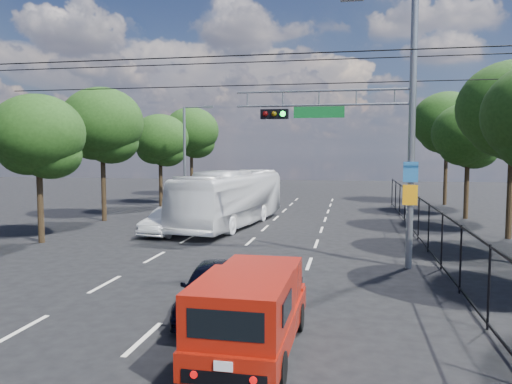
% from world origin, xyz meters
% --- Properties ---
extents(ground, '(120.00, 120.00, 0.00)m').
position_xyz_m(ground, '(0.00, 0.00, 0.00)').
color(ground, black).
rests_on(ground, ground).
extents(lane_markings, '(6.12, 38.00, 0.01)m').
position_xyz_m(lane_markings, '(-0.00, 14.00, 0.01)').
color(lane_markings, beige).
rests_on(lane_markings, ground).
extents(signal_mast, '(6.43, 0.39, 9.50)m').
position_xyz_m(signal_mast, '(5.28, 7.99, 5.24)').
color(signal_mast, slate).
rests_on(signal_mast, ground).
extents(streetlight_left, '(2.09, 0.22, 7.08)m').
position_xyz_m(streetlight_left, '(-6.33, 22.00, 3.94)').
color(streetlight_left, slate).
rests_on(streetlight_left, ground).
extents(utility_wires, '(22.00, 5.04, 0.74)m').
position_xyz_m(utility_wires, '(0.00, 8.83, 7.23)').
color(utility_wires, black).
rests_on(utility_wires, ground).
extents(fence_right, '(0.06, 34.03, 2.00)m').
position_xyz_m(fence_right, '(7.60, 12.17, 1.03)').
color(fence_right, black).
rests_on(fence_right, ground).
extents(tree_right_d, '(4.32, 4.32, 7.02)m').
position_xyz_m(tree_right_d, '(11.42, 22.02, 4.85)').
color(tree_right_d, black).
rests_on(tree_right_d, ground).
extents(tree_right_e, '(5.28, 5.28, 8.58)m').
position_xyz_m(tree_right_e, '(11.62, 30.02, 5.94)').
color(tree_right_e, black).
rests_on(tree_right_e, ground).
extents(tree_left_b, '(4.08, 4.08, 6.63)m').
position_xyz_m(tree_left_b, '(-9.18, 10.02, 4.58)').
color(tree_left_b, black).
rests_on(tree_left_b, ground).
extents(tree_left_c, '(4.80, 4.80, 7.80)m').
position_xyz_m(tree_left_c, '(-9.78, 17.02, 5.40)').
color(tree_left_c, black).
rests_on(tree_left_c, ground).
extents(tree_left_d, '(4.20, 4.20, 6.83)m').
position_xyz_m(tree_left_d, '(-9.38, 25.02, 4.72)').
color(tree_left_d, black).
rests_on(tree_left_d, ground).
extents(tree_left_e, '(4.92, 4.92, 7.99)m').
position_xyz_m(tree_left_e, '(-9.58, 33.02, 5.53)').
color(tree_left_e, black).
rests_on(tree_left_e, ground).
extents(red_pickup, '(1.83, 4.76, 1.75)m').
position_xyz_m(red_pickup, '(2.50, -0.32, 0.94)').
color(red_pickup, black).
rests_on(red_pickup, ground).
extents(navy_hatchback, '(1.89, 4.01, 1.33)m').
position_xyz_m(navy_hatchback, '(1.11, 1.95, 0.66)').
color(navy_hatchback, black).
rests_on(navy_hatchback, ground).
extents(white_bus, '(4.04, 11.17, 3.04)m').
position_xyz_m(white_bus, '(-2.00, 16.51, 1.52)').
color(white_bus, white).
rests_on(white_bus, ground).
extents(white_van, '(1.88, 4.05, 1.29)m').
position_xyz_m(white_van, '(-4.38, 13.21, 0.64)').
color(white_van, silver).
rests_on(white_van, ground).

